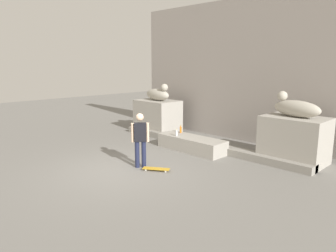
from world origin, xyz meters
name	(u,v)px	position (x,y,z in m)	size (l,w,h in m)	color
ground_plane	(126,170)	(0.00, 0.00, 0.00)	(40.00, 40.00, 0.00)	slate
facade_wall	(239,71)	(0.00, 5.89, 2.82)	(10.10, 0.60, 5.64)	#9C938C
pedestal_left	(158,116)	(-3.19, 4.27, 0.74)	(1.93, 1.34, 1.48)	#A39E93
pedestal_right	(294,140)	(3.19, 4.27, 0.74)	(1.93, 1.34, 1.48)	#A39E93
statue_reclining_left	(158,94)	(-3.16, 4.26, 1.76)	(1.67, 0.81, 0.78)	#B3AC9C
statue_reclining_right	(296,108)	(3.16, 4.28, 1.76)	(1.68, 0.85, 0.78)	#B3AC9C
ledge_block	(192,144)	(0.00, 2.98, 0.25)	(2.63, 0.88, 0.51)	#A39E93
skater	(140,138)	(0.13, 0.45, 0.92)	(0.38, 0.44, 1.67)	#1E233F
skateboard	(156,169)	(0.72, 0.56, 0.06)	(0.78, 0.60, 0.08)	gold
bottle_clear	(177,133)	(-0.52, 2.74, 0.61)	(0.08, 0.08, 0.26)	silver
bottle_orange	(181,130)	(-0.78, 3.23, 0.63)	(0.08, 0.08, 0.29)	orange
stair_step	(202,144)	(0.00, 3.58, 0.12)	(8.31, 0.50, 0.25)	gray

